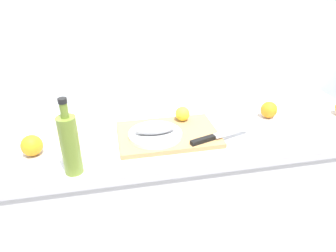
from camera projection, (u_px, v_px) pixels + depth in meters
The scene contains 10 objects.
back_wall at pixel (145, 34), 1.46m from camera, with size 3.20×0.05×2.50m, color silver.
kitchen_counter at pixel (159, 208), 1.55m from camera, with size 2.00×0.60×0.90m.
cutting_board at pixel (168, 134), 1.29m from camera, with size 0.41×0.28×0.02m, color tan.
white_plate at pixel (155, 134), 1.26m from camera, with size 0.22×0.22×0.01m, color white.
fish_fillet at pixel (155, 129), 1.24m from camera, with size 0.16×0.07×0.04m, color gray.
chef_knife at pixel (214, 137), 1.23m from camera, with size 0.29×0.11×0.02m.
lemon_0 at pixel (182, 114), 1.37m from camera, with size 0.06×0.06×0.06m, color yellow.
olive_oil_bottle at pixel (70, 144), 1.02m from camera, with size 0.06×0.06×0.28m.
orange_0 at pixel (32, 145), 1.15m from camera, with size 0.08×0.08×0.08m, color orange.
orange_2 at pixel (269, 110), 1.44m from camera, with size 0.08×0.08×0.08m, color orange.
Camera 1 is at (-0.19, -1.16, 1.55)m, focal length 32.81 mm.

